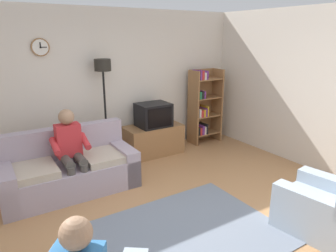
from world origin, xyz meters
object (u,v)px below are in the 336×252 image
Objects in this scene: tv at (153,115)px; armchair_near_bookshelf at (324,208)px; bookshelf at (203,106)px; couch at (69,170)px; person_on_couch at (71,148)px; floor_lamp at (104,83)px; tv_stand at (153,140)px.

tv reaches higher than armchair_near_bookshelf.
bookshelf is 3.42m from armchair_near_bookshelf.
couch is 0.40m from person_on_couch.
tv_stand is at bearing -6.28° from floor_lamp.
tv_stand is at bearing 90.00° from tv.
floor_lamp reaches higher than person_on_couch.
couch is at bearing -140.82° from floor_lamp.
couch is 1.54× the size of person_on_couch.
armchair_near_bookshelf is (1.37, -3.32, -1.16)m from floor_lamp.
person_on_couch reaches higher than tv.
floor_lamp reaches higher than armchair_near_bookshelf.
tv is at bearing 98.47° from armchair_near_bookshelf.
bookshelf is 3.12m from person_on_couch.
person_on_couch is at bearing -158.07° from tv.
tv is at bearing -175.61° from bookshelf.
couch is 1.93× the size of armchair_near_bookshelf.
armchair_near_bookshelf is at bearing -81.53° from tv.
armchair_near_bookshelf is (0.48, -3.19, -0.50)m from tv.
armchair_near_bookshelf is at bearing -49.01° from couch.
floor_lamp is (-0.90, 0.10, 1.17)m from tv_stand.
floor_lamp is at bearing 172.19° from tv.
armchair_near_bookshelf is 0.80× the size of person_on_couch.
bookshelf is 1.58× the size of armchair_near_bookshelf.
tv is 1.89m from person_on_couch.
tv_stand is 0.71× the size of bookshelf.
tv_stand is 0.59× the size of floor_lamp.
couch is 3.15m from bookshelf.
floor_lamp reaches higher than couch.
armchair_near_bookshelf is at bearing -67.48° from floor_lamp.
tv_stand is at bearing 19.18° from couch.
tv_stand is 1.48m from floor_lamp.
floor_lamp is 1.87× the size of armchair_near_bookshelf.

